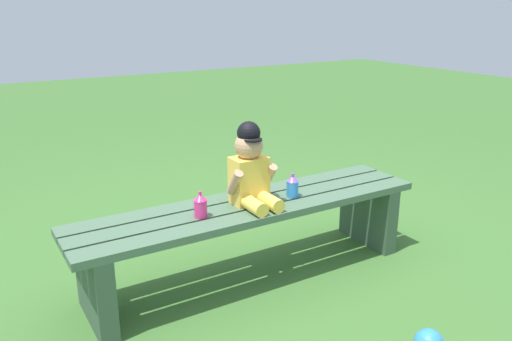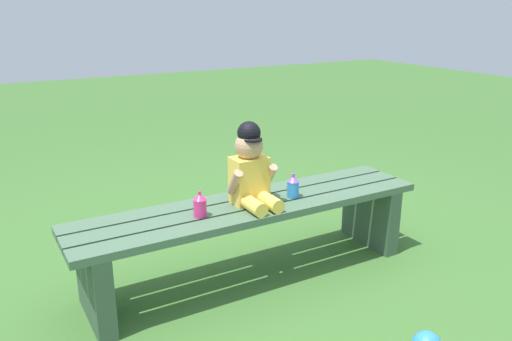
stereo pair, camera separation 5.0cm
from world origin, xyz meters
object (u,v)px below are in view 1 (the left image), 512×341
sippy_cup_left (200,205)px  sippy_cup_right (292,186)px  child_figure (251,169)px  park_bench (251,225)px

sippy_cup_left → sippy_cup_right: size_ratio=1.00×
child_figure → sippy_cup_right: child_figure is taller
sippy_cup_left → child_figure: bearing=5.5°
sippy_cup_left → sippy_cup_right: 0.51m
park_bench → child_figure: size_ratio=4.44×
sippy_cup_right → child_figure: bearing=173.2°
park_bench → sippy_cup_left: (-0.29, -0.03, 0.18)m
park_bench → sippy_cup_right: sippy_cup_right is taller
park_bench → child_figure: (-0.01, -0.01, 0.29)m
park_bench → sippy_cup_right: bearing=-9.0°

